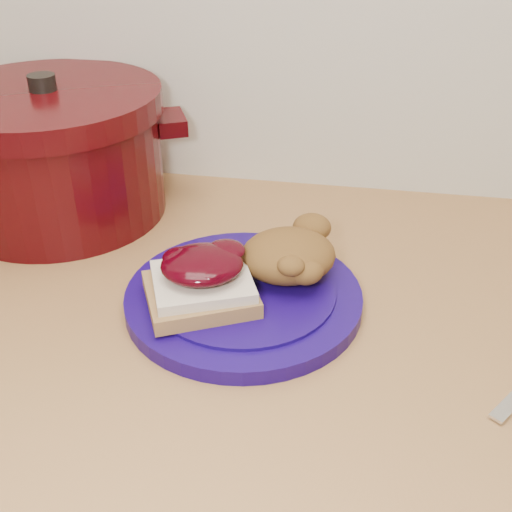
# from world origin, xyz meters

# --- Properties ---
(plate) EXTENTS (0.32, 0.32, 0.02)m
(plate) POSITION_xyz_m (-0.04, 1.49, 0.91)
(plate) COLOR #150553
(plate) RESTS_ON wood_countertop
(sandwich) EXTENTS (0.14, 0.13, 0.05)m
(sandwich) POSITION_xyz_m (-0.08, 1.46, 0.94)
(sandwich) COLOR olive
(sandwich) RESTS_ON plate
(stuffing_mound) EXTENTS (0.13, 0.12, 0.05)m
(stuffing_mound) POSITION_xyz_m (-0.00, 1.52, 0.95)
(stuffing_mound) COLOR brown
(stuffing_mound) RESTS_ON plate
(dutch_oven) EXTENTS (0.38, 0.38, 0.18)m
(dutch_oven) POSITION_xyz_m (-0.32, 1.66, 0.98)
(dutch_oven) COLOR #350507
(dutch_oven) RESTS_ON wood_countertop
(pepper_grinder) EXTENTS (0.06, 0.06, 0.13)m
(pepper_grinder) POSITION_xyz_m (-0.33, 1.68, 0.97)
(pepper_grinder) COLOR black
(pepper_grinder) RESTS_ON wood_countertop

